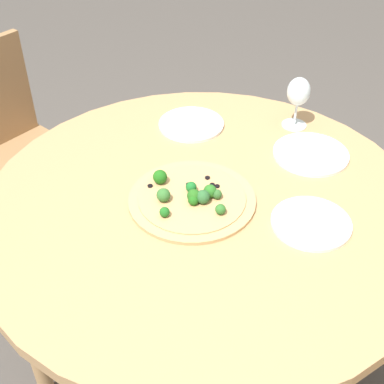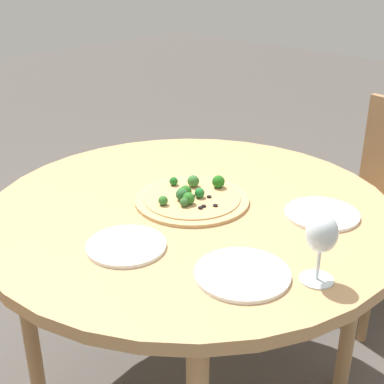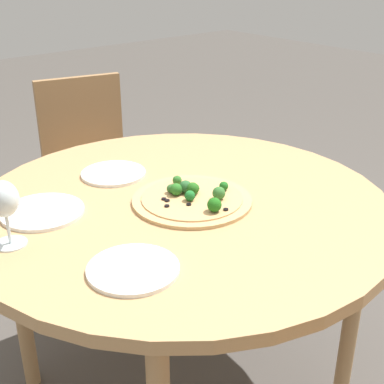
# 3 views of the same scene
# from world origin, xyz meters

# --- Properties ---
(dining_table) EXTENTS (1.19, 1.19, 0.72)m
(dining_table) POSITION_xyz_m (0.00, 0.00, 0.65)
(dining_table) COLOR tan
(dining_table) RESTS_ON ground_plane
(chair) EXTENTS (0.49, 0.49, 0.85)m
(chair) POSITION_xyz_m (-0.24, -0.92, 0.47)
(chair) COLOR #997047
(chair) RESTS_ON ground_plane
(pizza) EXTENTS (0.34, 0.34, 0.05)m
(pizza) POSITION_xyz_m (-0.02, 0.03, 0.73)
(pizza) COLOR tan
(pizza) RESTS_ON dining_table
(wine_glass) EXTENTS (0.08, 0.08, 0.17)m
(wine_glass) POSITION_xyz_m (0.47, -0.08, 0.83)
(wine_glass) COLOR silver
(wine_glass) RESTS_ON dining_table
(plate_near) EXTENTS (0.20, 0.20, 0.01)m
(plate_near) POSITION_xyz_m (0.04, -0.28, 0.72)
(plate_near) COLOR white
(plate_near) RESTS_ON dining_table
(plate_far) EXTENTS (0.22, 0.22, 0.01)m
(plate_far) POSITION_xyz_m (0.33, -0.18, 0.72)
(plate_far) COLOR white
(plate_far) RESTS_ON dining_table
(plate_side) EXTENTS (0.21, 0.21, 0.01)m
(plate_side) POSITION_xyz_m (0.31, 0.21, 0.72)
(plate_side) COLOR white
(plate_side) RESTS_ON dining_table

